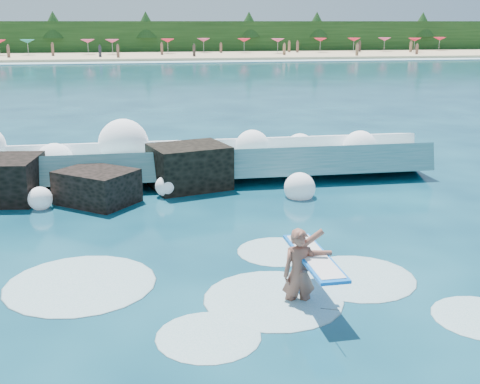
# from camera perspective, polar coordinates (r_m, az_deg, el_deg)

# --- Properties ---
(ground) EXTENTS (200.00, 200.00, 0.00)m
(ground) POSITION_cam_1_polar(r_m,az_deg,el_deg) (12.00, -5.51, -8.45)
(ground) COLOR #082D40
(ground) RESTS_ON ground
(beach) EXTENTS (140.00, 20.00, 0.40)m
(beach) POSITION_cam_1_polar(r_m,az_deg,el_deg) (89.05, -9.48, 12.61)
(beach) COLOR tan
(beach) RESTS_ON ground
(wet_band) EXTENTS (140.00, 5.00, 0.08)m
(wet_band) POSITION_cam_1_polar(r_m,az_deg,el_deg) (78.07, -9.39, 12.06)
(wet_band) COLOR silver
(wet_band) RESTS_ON ground
(treeline) EXTENTS (140.00, 4.00, 5.00)m
(treeline) POSITION_cam_1_polar(r_m,az_deg,el_deg) (98.95, -9.61, 14.24)
(treeline) COLOR black
(treeline) RESTS_ON ground
(breaking_wave) EXTENTS (17.92, 2.80, 1.54)m
(breaking_wave) POSITION_cam_1_polar(r_m,az_deg,el_deg) (19.45, -8.40, 2.66)
(breaking_wave) COLOR teal
(breaking_wave) RESTS_ON ground
(rock_cluster) EXTENTS (8.45, 3.58, 1.55)m
(rock_cluster) POSITION_cam_1_polar(r_m,az_deg,el_deg) (18.08, -14.46, 1.16)
(rock_cluster) COLOR black
(rock_cluster) RESTS_ON ground
(surfer_with_board) EXTENTS (0.89, 2.87, 1.69)m
(surfer_with_board) POSITION_cam_1_polar(r_m,az_deg,el_deg) (10.93, 5.96, -7.39)
(surfer_with_board) COLOR brown
(surfer_with_board) RESTS_ON ground
(wave_spray) EXTENTS (14.79, 4.26, 2.14)m
(wave_spray) POSITION_cam_1_polar(r_m,az_deg,el_deg) (19.18, -9.10, 3.68)
(wave_spray) COLOR white
(wave_spray) RESTS_ON ground
(surf_foam) EXTENTS (9.28, 5.39, 0.15)m
(surf_foam) POSITION_cam_1_polar(r_m,az_deg,el_deg) (11.65, -1.03, -9.14)
(surf_foam) COLOR silver
(surf_foam) RESTS_ON ground
(beach_umbrellas) EXTENTS (112.66, 6.92, 0.50)m
(beach_umbrellas) POSITION_cam_1_polar(r_m,az_deg,el_deg) (90.60, -9.42, 13.96)
(beach_umbrellas) COLOR red
(beach_umbrellas) RESTS_ON ground
(beachgoers) EXTENTS (106.09, 13.54, 1.93)m
(beachgoers) POSITION_cam_1_polar(r_m,az_deg,el_deg) (85.54, -9.25, 13.10)
(beachgoers) COLOR #3F332D
(beachgoers) RESTS_ON ground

